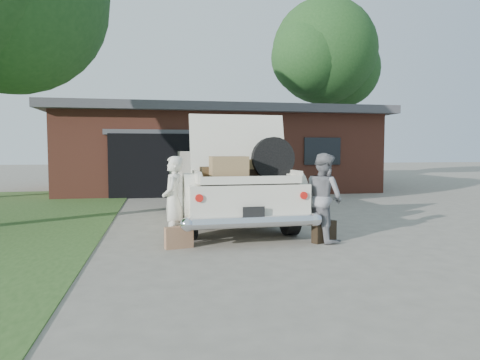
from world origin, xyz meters
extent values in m
plane|color=gray|center=(0.00, 0.00, 0.00)|extent=(90.00, 90.00, 0.00)
cube|color=brown|center=(1.00, 11.50, 1.50)|extent=(12.00, 7.00, 3.00)
cube|color=#4C4C51|center=(1.00, 11.50, 3.15)|extent=(12.80, 7.80, 0.30)
cube|color=black|center=(-1.50, 8.05, 1.10)|extent=(3.20, 0.30, 2.20)
cube|color=#4C4C51|center=(-1.50, 7.98, 2.25)|extent=(3.50, 0.12, 0.18)
cube|color=black|center=(4.50, 7.98, 1.60)|extent=(1.40, 0.08, 1.00)
sphere|color=#274F20|center=(-5.97, 9.51, 6.52)|extent=(4.18, 4.18, 4.18)
cylinder|color=#38281E|center=(7.61, 15.65, 2.82)|extent=(0.44, 0.44, 5.63)
sphere|color=#274F20|center=(7.61, 15.65, 7.04)|extent=(5.72, 5.72, 5.72)
sphere|color=#274F20|center=(8.89, 16.23, 6.24)|extent=(4.29, 4.29, 4.29)
sphere|color=#274F20|center=(6.46, 14.94, 6.54)|extent=(4.00, 4.00, 4.00)
cube|color=silver|center=(0.01, 2.77, 0.69)|extent=(2.28, 5.57, 0.72)
cube|color=#B7AEA1|center=(0.00, 3.10, 1.32)|extent=(1.89, 2.26, 0.57)
cube|color=black|center=(-0.04, 4.14, 1.30)|extent=(1.71, 0.15, 0.48)
cube|color=black|center=(0.04, 2.05, 1.30)|extent=(1.71, 0.15, 0.48)
cylinder|color=black|center=(-0.89, 0.86, 0.36)|extent=(0.27, 0.73, 0.73)
cylinder|color=black|center=(1.04, 0.93, 0.36)|extent=(0.27, 0.73, 0.73)
cylinder|color=black|center=(-1.02, 4.60, 0.36)|extent=(0.27, 0.73, 0.73)
cylinder|color=black|center=(0.92, 4.67, 0.36)|extent=(0.27, 0.73, 0.73)
cylinder|color=silver|center=(0.11, -0.04, 0.44)|extent=(2.26, 0.27, 0.20)
cylinder|color=#A5140F|center=(-0.80, 0.00, 0.86)|extent=(0.14, 0.11, 0.13)
cylinder|color=#A5140F|center=(1.01, 0.07, 0.86)|extent=(0.14, 0.11, 0.13)
cube|color=black|center=(0.11, -0.06, 0.61)|extent=(0.37, 0.03, 0.19)
cube|color=black|center=(0.08, 0.67, 1.07)|extent=(1.75, 1.27, 0.04)
cube|color=silver|center=(-0.80, 0.64, 1.18)|extent=(0.11, 1.21, 0.20)
cube|color=silver|center=(0.96, 0.70, 1.18)|extent=(0.11, 1.21, 0.20)
cube|color=silver|center=(0.10, 0.07, 1.13)|extent=(1.76, 0.13, 0.13)
cube|color=silver|center=(0.07, 1.13, 1.70)|extent=(1.86, 0.41, 1.24)
cube|color=#503B22|center=(-0.31, 0.85, 1.21)|extent=(0.77, 0.51, 0.24)
cube|color=#98774D|center=(-0.24, 0.39, 1.31)|extent=(0.65, 0.44, 0.44)
cube|color=black|center=(0.19, 0.89, 1.20)|extent=(0.70, 0.47, 0.21)
cube|color=#9D7F50|center=(0.23, 0.84, 1.38)|extent=(0.53, 0.35, 0.18)
cylinder|color=black|center=(0.62, 0.64, 1.48)|extent=(0.79, 0.20, 0.79)
imported|color=silver|center=(-1.20, 0.48, 0.77)|extent=(0.44, 0.61, 1.53)
imported|color=gray|center=(1.46, 0.27, 0.79)|extent=(0.83, 0.93, 1.58)
cube|color=#95694C|center=(-1.12, 0.19, 0.18)|extent=(0.49, 0.25, 0.36)
cube|color=black|center=(1.44, 0.17, 0.19)|extent=(0.50, 0.34, 0.37)
camera|label=1|loc=(-1.44, -6.94, 1.64)|focal=32.00mm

